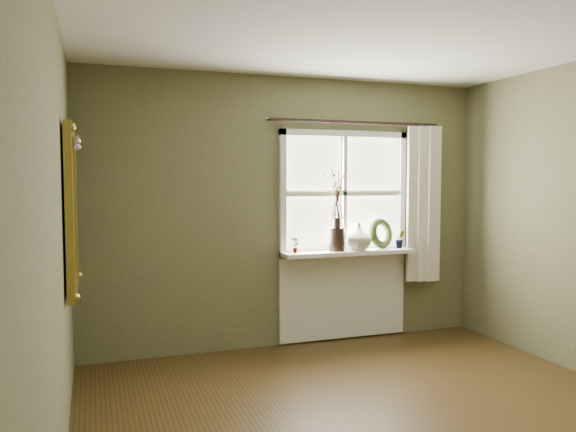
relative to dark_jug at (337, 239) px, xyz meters
The scene contains 14 objects.
ceiling 2.67m from the dark_jug, 101.35° to the right, with size 4.50×4.50×0.00m, color silver.
wall_back 0.53m from the dark_jug, 157.08° to the left, with size 4.00×0.10×2.60m, color #636341.
wall_left 3.27m from the dark_jug, 139.43° to the right, with size 0.10×4.50×2.60m, color #636341.
window_frame 0.48m from the dark_jug, 41.18° to the left, with size 1.36×0.06×1.24m.
window_sill 0.18m from the dark_jug, ahead, with size 1.36×0.26×0.04m, color white.
window_apron 0.60m from the dark_jug, 41.51° to the left, with size 1.36×0.04×0.88m, color white.
dark_jug is the anchor object (origin of this frame).
cream_vase 0.24m from the dark_jug, ahead, with size 0.26×0.26×0.27m, color beige.
wreath 0.51m from the dark_jug, ahead, with size 0.32×0.32×0.08m, color #344820.
potted_plant_left 0.44m from the dark_jug, behind, with size 0.08×0.06×0.16m, color #344820.
potted_plant_right 0.70m from the dark_jug, ahead, with size 0.10×0.08×0.18m, color #344820.
curtain 1.02m from the dark_jug, ahead, with size 0.36×0.12×1.59m, color beige.
curtain_rod 1.17m from the dark_jug, 12.57° to the left, with size 0.03×0.03×1.84m, color black.
gilt_mirror 2.55m from the dark_jug, 161.42° to the right, with size 0.10×0.97×1.15m.
Camera 1 is at (-1.82, -2.87, 1.61)m, focal length 35.00 mm.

